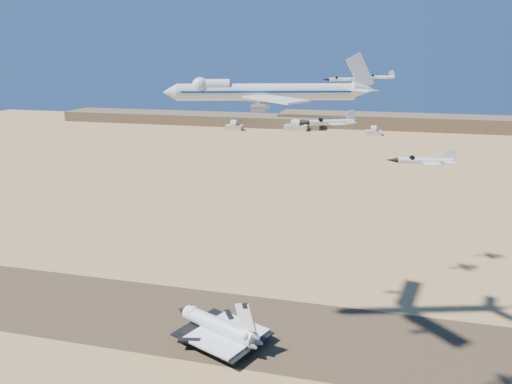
% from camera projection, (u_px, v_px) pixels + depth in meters
% --- Properties ---
extents(ground, '(1200.00, 1200.00, 0.00)m').
position_uv_depth(ground, '(232.00, 326.00, 189.84)').
color(ground, tan).
rests_on(ground, ground).
extents(runway, '(600.00, 50.00, 0.06)m').
position_uv_depth(runway, '(232.00, 326.00, 189.83)').
color(runway, '#4E3927').
rests_on(runway, ground).
extents(ridgeline, '(960.00, 90.00, 18.00)m').
position_uv_depth(ridgeline, '(394.00, 124.00, 663.87)').
color(ridgeline, brown).
rests_on(ridgeline, ground).
extents(hangars, '(200.50, 29.50, 30.00)m').
position_uv_depth(hangars, '(292.00, 128.00, 649.81)').
color(hangars, beige).
rests_on(hangars, ground).
extents(shuttle, '(39.16, 32.91, 19.05)m').
position_uv_depth(shuttle, '(218.00, 327.00, 179.42)').
color(shuttle, white).
rests_on(shuttle, runway).
extents(carrier_747, '(71.47, 53.29, 17.89)m').
position_uv_depth(carrier_747, '(260.00, 92.00, 169.45)').
color(carrier_747, silver).
extents(crew_a, '(0.63, 0.80, 1.91)m').
position_uv_depth(crew_a, '(234.00, 352.00, 171.57)').
color(crew_a, '#DD4D0D').
rests_on(crew_a, runway).
extents(crew_b, '(0.52, 0.83, 1.63)m').
position_uv_depth(crew_b, '(240.00, 349.00, 173.73)').
color(crew_b, '#DD4D0D').
rests_on(crew_b, runway).
extents(crew_c, '(1.00, 0.69, 1.56)m').
position_uv_depth(crew_c, '(231.00, 349.00, 173.84)').
color(crew_c, '#DD4D0D').
rests_on(crew_c, runway).
extents(chase_jet_a, '(14.30, 8.97, 3.73)m').
position_uv_depth(chase_jet_a, '(330.00, 122.00, 126.83)').
color(chase_jet_a, silver).
extents(chase_jet_b, '(13.76, 7.58, 3.44)m').
position_uv_depth(chase_jet_b, '(424.00, 161.00, 100.58)').
color(chase_jet_b, silver).
extents(chase_jet_d, '(15.49, 9.18, 3.99)m').
position_uv_depth(chase_jet_d, '(343.00, 79.00, 208.47)').
color(chase_jet_d, silver).
extents(chase_jet_e, '(15.53, 8.73, 3.90)m').
position_uv_depth(chase_jet_e, '(379.00, 77.00, 222.18)').
color(chase_jet_e, silver).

